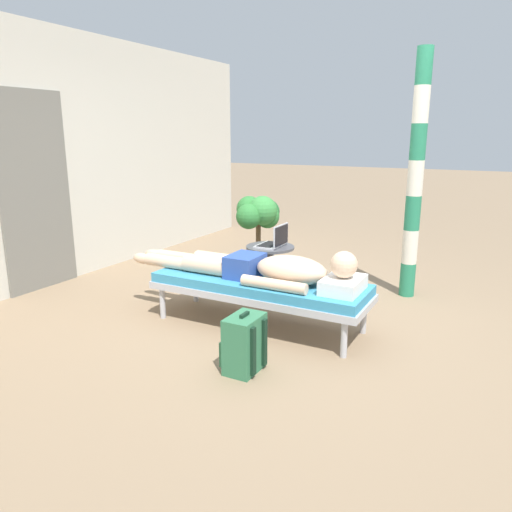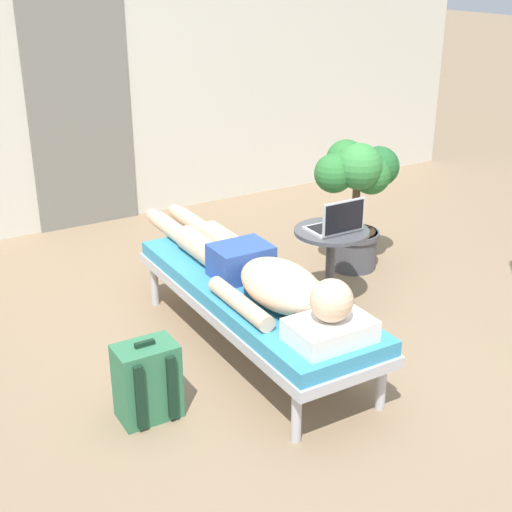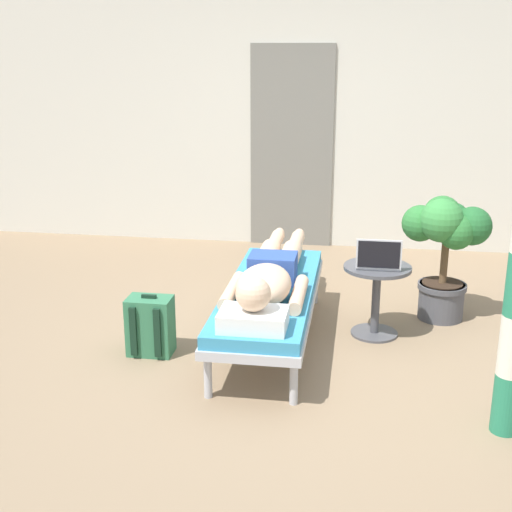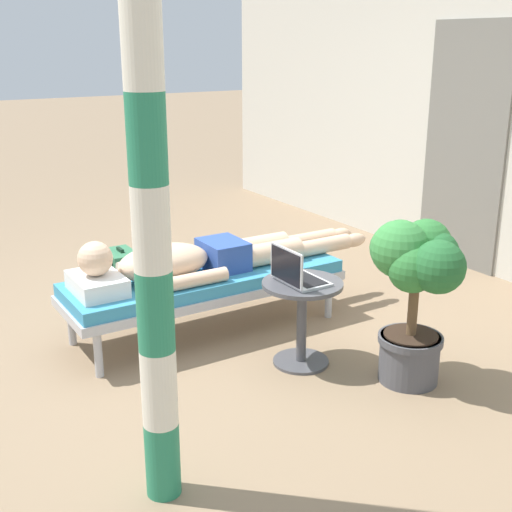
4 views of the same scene
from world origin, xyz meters
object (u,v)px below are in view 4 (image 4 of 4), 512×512
object	(u,v)px
side_table	(302,308)
backpack	(122,277)
person_reclining	(198,259)
laptop	(296,274)
porch_post	(151,228)
lounge_chair	(205,282)
potted_plant	(414,278)

from	to	relation	value
side_table	backpack	world-z (taller)	side_table
person_reclining	laptop	xyz separation A→B (m)	(0.73, 0.26, 0.07)
person_reclining	porch_post	size ratio (longest dim) A/B	0.91
person_reclining	side_table	distance (m)	0.81
lounge_chair	side_table	xyz separation A→B (m)	(0.73, 0.26, 0.01)
side_table	porch_post	world-z (taller)	porch_post
lounge_chair	person_reclining	bearing A→B (deg)	-90.00
lounge_chair	laptop	size ratio (longest dim) A/B	6.06
person_reclining	potted_plant	bearing A→B (deg)	29.89
laptop	porch_post	size ratio (longest dim) A/B	0.13
lounge_chair	backpack	size ratio (longest dim) A/B	4.43
person_reclining	laptop	size ratio (longest dim) A/B	7.00
porch_post	potted_plant	bearing A→B (deg)	96.67
porch_post	lounge_chair	bearing A→B (deg)	146.06
person_reclining	porch_post	bearing A→B (deg)	-32.42
laptop	potted_plant	distance (m)	0.67
laptop	backpack	distance (m)	1.64
person_reclining	lounge_chair	bearing A→B (deg)	90.00
lounge_chair	laptop	xyz separation A→B (m)	(0.73, 0.21, 0.24)
backpack	lounge_chair	bearing A→B (deg)	20.47
side_table	porch_post	distance (m)	1.63
lounge_chair	person_reclining	size ratio (longest dim) A/B	0.87
backpack	potted_plant	world-z (taller)	potted_plant
laptop	potted_plant	bearing A→B (deg)	41.62
lounge_chair	person_reclining	world-z (taller)	person_reclining
lounge_chair	porch_post	xyz separation A→B (m)	(1.42, -0.96, 0.85)
lounge_chair	potted_plant	xyz separation A→B (m)	(1.23, 0.66, 0.28)
laptop	porch_post	xyz separation A→B (m)	(0.69, -1.17, 0.61)
person_reclining	backpack	xyz separation A→B (m)	(-0.78, -0.24, -0.32)
backpack	potted_plant	distance (m)	2.26
backpack	laptop	bearing A→B (deg)	18.36
side_table	laptop	world-z (taller)	laptop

